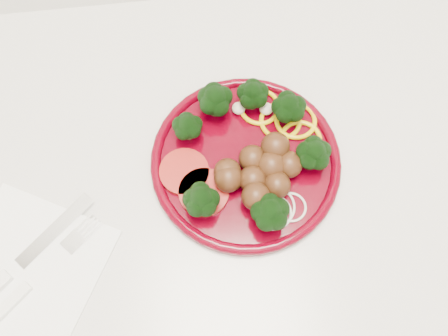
{
  "coord_description": "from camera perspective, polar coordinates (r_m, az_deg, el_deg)",
  "views": [
    {
      "loc": [
        0.06,
        1.46,
        1.52
      ],
      "look_at": [
        0.09,
        1.7,
        0.92
      ],
      "focal_mm": 40.0,
      "sensor_mm": 36.0,
      "label": 1
    }
  ],
  "objects": [
    {
      "name": "plate",
      "position": [
        0.65,
        2.75,
        1.23
      ],
      "size": [
        0.25,
        0.25,
        0.06
      ],
      "rotation": [
        0.0,
        0.0,
        0.38
      ],
      "color": "#49000C",
      "rests_on": "counter"
    },
    {
      "name": "fork",
      "position": [
        0.66,
        -22.52,
        -13.36
      ],
      "size": [
        0.15,
        0.14,
        0.01
      ],
      "rotation": [
        0.0,
        0.0,
        0.73
      ],
      "color": "white",
      "rests_on": "napkin"
    },
    {
      "name": "counter",
      "position": [
        1.09,
        -4.73,
        -9.87
      ],
      "size": [
        2.4,
        0.6,
        0.9
      ],
      "color": "silver",
      "rests_on": "ground"
    },
    {
      "name": "knife",
      "position": [
        0.67,
        -23.77,
        -11.44
      ],
      "size": [
        0.17,
        0.16,
        0.01
      ],
      "rotation": [
        0.0,
        0.0,
        0.73
      ],
      "color": "silver",
      "rests_on": "napkin"
    },
    {
      "name": "napkin",
      "position": [
        0.67,
        -21.55,
        -10.73
      ],
      "size": [
        0.23,
        0.23,
        0.0
      ],
      "primitive_type": "cube",
      "rotation": [
        0.0,
        0.0,
        1.07
      ],
      "color": "white",
      "rests_on": "counter"
    }
  ]
}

